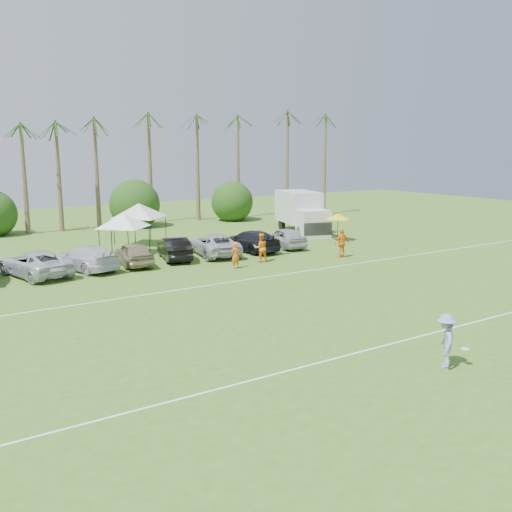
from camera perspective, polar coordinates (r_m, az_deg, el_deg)
ground at (r=19.72m, az=13.21°, el=-11.36°), size 120.00×120.00×0.00m
field_lines at (r=25.54m, az=0.12°, el=-5.88°), size 80.00×12.10×0.01m
palm_tree_4 at (r=51.34m, az=-22.90°, el=10.15°), size 2.40×2.40×8.90m
palm_tree_5 at (r=52.23m, az=-18.58°, el=11.39°), size 2.40×2.40×9.90m
palm_tree_6 at (r=53.42m, az=-14.39°, el=12.51°), size 2.40×2.40×10.90m
palm_tree_7 at (r=54.88m, az=-10.37°, el=13.51°), size 2.40×2.40×11.90m
palm_tree_8 at (r=56.95m, az=-5.56°, el=10.92°), size 2.40×2.40×8.90m
palm_tree_9 at (r=59.44m, az=-1.21°, el=11.81°), size 2.40×2.40×9.90m
palm_tree_10 at (r=62.25m, az=2.80°, el=12.55°), size 2.40×2.40×10.90m
palm_tree_11 at (r=64.70m, az=5.76°, el=13.20°), size 2.40×2.40×11.90m
bush_tree_2 at (r=55.28m, az=-12.40°, el=4.83°), size 4.00×4.00×4.00m
bush_tree_3 at (r=59.53m, az=-3.33°, el=5.47°), size 4.00×4.00×4.00m
sideline_player_a at (r=34.97m, az=-2.08°, el=0.06°), size 0.64×0.47×1.64m
sideline_player_b at (r=36.92m, az=0.49°, el=0.84°), size 1.06×0.92×1.88m
sideline_player_c at (r=38.88m, az=8.59°, el=1.29°), size 1.18×0.55×1.96m
box_truck at (r=49.60m, az=4.62°, el=4.49°), size 4.34×7.31×3.54m
canopy_tent_left at (r=40.35m, az=-13.17°, el=4.15°), size 4.11×4.11×3.33m
canopy_tent_right at (r=43.94m, az=-11.66°, el=5.18°), size 4.59×4.59×3.72m
market_umbrella at (r=45.69m, az=8.21°, el=3.94°), size 1.95×1.95×2.17m
frisbee_player at (r=20.48m, az=18.44°, el=-8.03°), size 1.41×1.33×1.86m
parked_car_2 at (r=35.24m, az=-21.23°, el=-0.70°), size 3.71×5.84×1.50m
parked_car_3 at (r=36.06m, az=-16.68°, el=-0.17°), size 3.40×5.54×1.50m
parked_car_4 at (r=36.74m, az=-12.16°, el=0.24°), size 2.25×4.57×1.50m
parked_car_5 at (r=38.15m, az=-8.19°, el=0.76°), size 2.64×4.80×1.50m
parked_car_6 at (r=39.31m, az=-4.18°, el=1.14°), size 3.49×5.78×1.50m
parked_car_7 at (r=40.80m, az=-0.55°, el=1.53°), size 2.43×5.29×1.50m
parked_car_8 at (r=42.33m, az=2.93°, el=1.86°), size 2.44×4.63×1.50m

